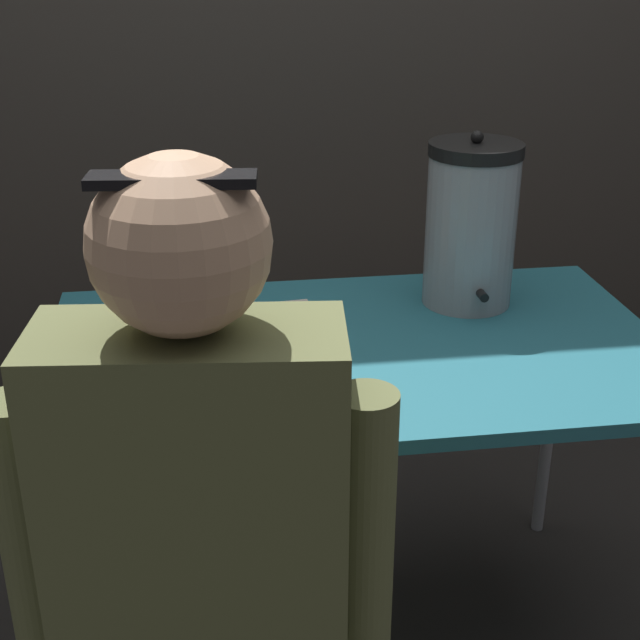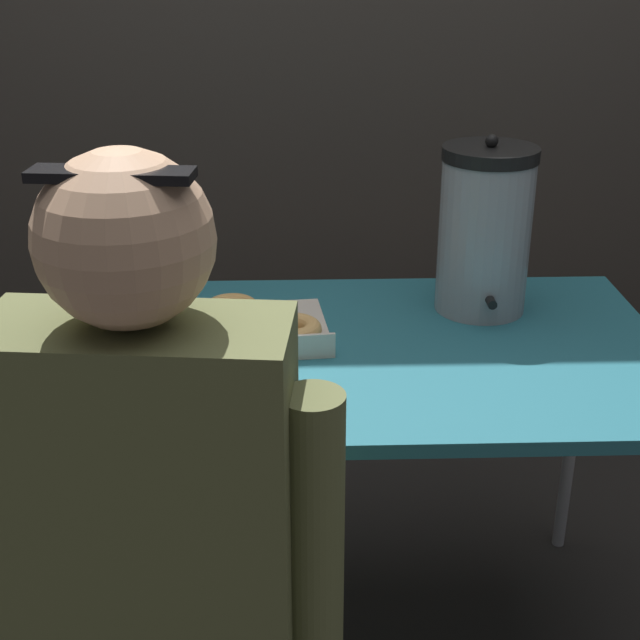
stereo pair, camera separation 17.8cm
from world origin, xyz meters
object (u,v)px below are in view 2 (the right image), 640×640
Objects in this scene: cell_phone at (92,389)px; person_seated at (159,608)px; donut_box at (225,327)px; coffee_urn at (485,230)px.

person_seated reaches higher than cell_phone.
cell_phone is at bearing -140.91° from donut_box.
donut_box reaches higher than cell_phone.
person_seated is (-0.61, -0.80, -0.31)m from coffee_urn.
cell_phone is at bearing -154.92° from coffee_urn.
donut_box is 0.33m from cell_phone.
person_seated is at bearing -127.56° from coffee_urn.
person_seated is at bearing -100.87° from donut_box.
coffee_urn is at bearing 0.81° from cell_phone.
person_seated reaches higher than donut_box.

